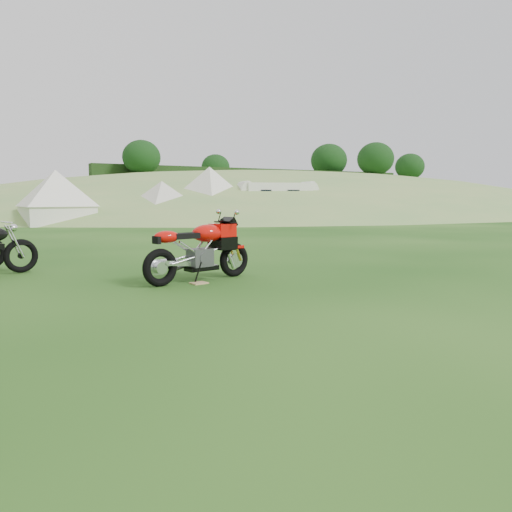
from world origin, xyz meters
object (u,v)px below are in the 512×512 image
plywood_board (199,283)px  tent_left (56,198)px  sport_motorcycle (199,246)px  tent_mid (162,201)px  caravan (277,201)px  tent_right (210,196)px

plywood_board → tent_left: (0.77, 19.02, 1.33)m
sport_motorcycle → tent_mid: size_ratio=0.72×
tent_left → tent_mid: bearing=-6.9°
caravan → plywood_board: bearing=-109.6°
caravan → tent_mid: bearing=-171.3°
plywood_board → tent_right: 21.30m
tent_mid → caravan: (6.80, -0.92, -0.06)m
tent_right → sport_motorcycle: bearing=-138.7°
plywood_board → tent_left: 19.08m
tent_left → caravan: bearing=-9.6°
tent_left → tent_right: 8.41m
tent_left → caravan: (12.15, -1.18, -0.21)m
sport_motorcycle → caravan: 21.79m
tent_mid → tent_right: size_ratio=0.82×
tent_mid → tent_right: 3.09m
plywood_board → tent_left: bearing=87.7°
tent_right → caravan: (3.75, -1.33, -0.33)m
tent_mid → caravan: bearing=-22.0°
tent_mid → sport_motorcycle: bearing=-122.3°
plywood_board → tent_mid: 19.77m
plywood_board → caravan: size_ratio=0.05×
sport_motorcycle → plywood_board: bearing=-126.9°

